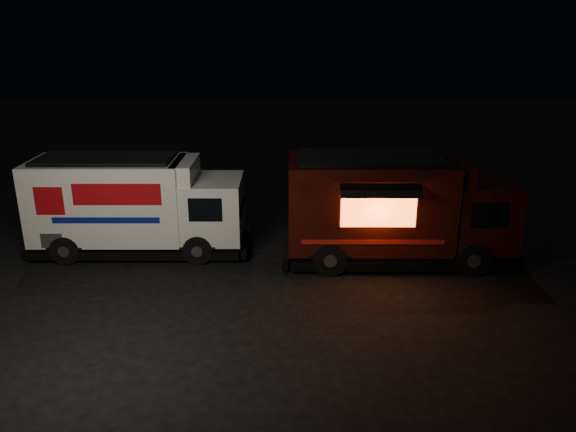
# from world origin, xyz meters

# --- Properties ---
(ground) EXTENTS (80.00, 80.00, 0.00)m
(ground) POSITION_xyz_m (0.00, 0.00, 0.00)
(ground) COLOR black
(ground) RESTS_ON ground
(white_truck) EXTENTS (6.68, 2.30, 3.03)m
(white_truck) POSITION_xyz_m (-2.47, 3.13, 1.51)
(white_truck) COLOR white
(white_truck) RESTS_ON ground
(red_truck) EXTENTS (6.92, 2.59, 3.21)m
(red_truck) POSITION_xyz_m (5.38, 2.41, 1.60)
(red_truck) COLOR #350F09
(red_truck) RESTS_ON ground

